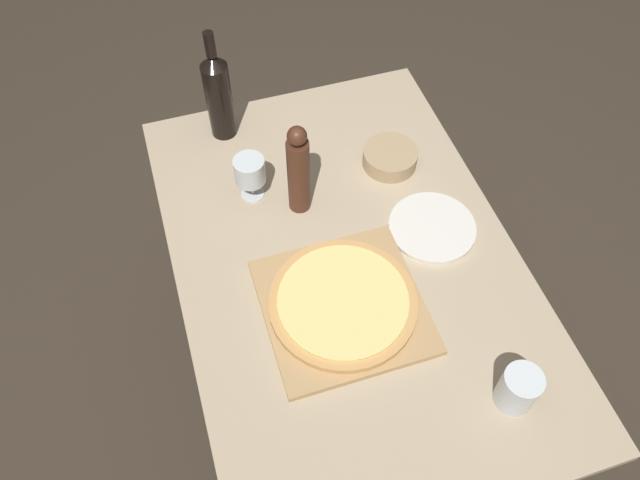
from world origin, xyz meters
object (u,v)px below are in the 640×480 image
object	(u,v)px
pepper_mill	(298,171)
small_bowl	(390,157)
wine_bottle	(218,94)
pizza	(343,302)
wine_glass	(250,171)

from	to	relation	value
pepper_mill	small_bowl	bearing A→B (deg)	13.42
wine_bottle	small_bowl	world-z (taller)	wine_bottle
small_bowl	pepper_mill	bearing A→B (deg)	-166.58
wine_bottle	pizza	bearing A→B (deg)	-78.05
pizza	pepper_mill	world-z (taller)	pepper_mill
wine_bottle	pepper_mill	world-z (taller)	wine_bottle
pepper_mill	wine_bottle	bearing A→B (deg)	111.79
pepper_mill	small_bowl	size ratio (longest dim) A/B	1.86
pizza	small_bowl	xyz separation A→B (m)	(0.28, 0.40, -0.00)
wine_glass	pepper_mill	bearing A→B (deg)	-33.61
wine_glass	small_bowl	xyz separation A→B (m)	(0.40, -0.01, -0.07)
pizza	wine_glass	distance (m)	0.43
pizza	small_bowl	world-z (taller)	small_bowl
pizza	wine_bottle	distance (m)	0.69
pizza	pepper_mill	distance (m)	0.35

